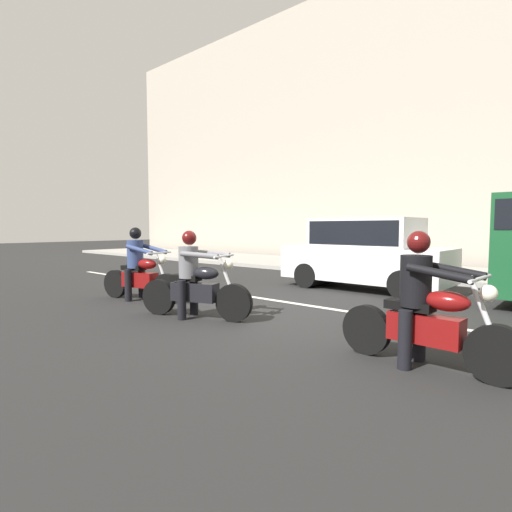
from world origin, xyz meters
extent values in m
plane|color=black|center=(0.00, 0.00, 0.00)|extent=(80.00, 80.00, 0.00)
cube|color=#99968E|center=(0.00, 8.00, 0.07)|extent=(40.00, 4.40, 0.14)
cube|color=#A89E8E|center=(0.00, 11.40, 6.16)|extent=(40.00, 1.40, 12.32)
cube|color=silver|center=(-0.20, 0.90, 0.00)|extent=(18.00, 0.14, 0.01)
cylinder|color=black|center=(-0.03, -1.07, 0.32)|extent=(0.64, 0.32, 0.64)
cylinder|color=black|center=(-1.44, -1.56, 0.32)|extent=(0.64, 0.32, 0.64)
cylinder|color=silver|center=(-0.15, -1.11, 0.71)|extent=(0.38, 0.18, 0.83)
cube|color=black|center=(-0.74, -1.31, 0.46)|extent=(0.87, 0.53, 0.32)
ellipsoid|color=black|center=(-0.53, -1.24, 0.79)|extent=(0.53, 0.38, 0.22)
cube|color=black|center=(-0.91, -1.37, 0.69)|extent=(0.57, 0.40, 0.10)
cylinder|color=silver|center=(-0.20, -1.13, 1.10)|extent=(0.27, 0.67, 0.04)
sphere|color=silver|center=(-0.13, -1.10, 0.96)|extent=(0.17, 0.17, 0.17)
cylinder|color=silver|center=(-1.07, -1.26, 0.34)|extent=(0.68, 0.30, 0.07)
cylinder|color=black|center=(-0.80, -1.55, 0.34)|extent=(0.19, 0.19, 0.67)
cylinder|color=black|center=(-0.94, -1.17, 0.34)|extent=(0.19, 0.19, 0.67)
cylinder|color=slate|center=(-0.85, -1.35, 0.97)|extent=(0.43, 0.43, 0.55)
cylinder|color=slate|center=(-0.45, -1.45, 1.11)|extent=(0.68, 0.31, 0.13)
cylinder|color=slate|center=(-0.60, -1.03, 1.11)|extent=(0.68, 0.31, 0.13)
sphere|color=tan|center=(-0.83, -1.35, 1.36)|extent=(0.20, 0.20, 0.20)
sphere|color=#510F0F|center=(-0.83, -1.35, 1.39)|extent=(0.25, 0.25, 0.25)
cylinder|color=black|center=(-2.21, -0.84, 0.31)|extent=(0.63, 0.26, 0.62)
cylinder|color=black|center=(-3.64, -1.16, 0.31)|extent=(0.63, 0.26, 0.62)
cylinder|color=silver|center=(-2.33, -0.86, 0.68)|extent=(0.37, 0.14, 0.79)
cube|color=maroon|center=(-2.93, -1.00, 0.45)|extent=(0.85, 0.45, 0.32)
ellipsoid|color=maroon|center=(-2.71, -0.95, 0.80)|extent=(0.52, 0.34, 0.22)
cube|color=black|center=(-3.10, -1.04, 0.70)|extent=(0.56, 0.35, 0.10)
cylinder|color=silver|center=(-2.39, -0.88, 1.04)|extent=(0.20, 0.69, 0.04)
sphere|color=silver|center=(-2.31, -0.86, 0.90)|extent=(0.17, 0.17, 0.17)
cylinder|color=silver|center=(-3.26, -0.91, 0.33)|extent=(0.70, 0.23, 0.07)
cylinder|color=black|center=(-3.02, -1.23, 0.34)|extent=(0.18, 0.18, 0.68)
cylinder|color=black|center=(-3.11, -0.84, 0.34)|extent=(0.18, 0.18, 0.68)
cylinder|color=navy|center=(-3.04, -1.03, 1.00)|extent=(0.41, 0.41, 0.60)
cylinder|color=navy|center=(-2.67, -1.17, 1.11)|extent=(0.69, 0.24, 0.22)
cylinder|color=navy|center=(-2.77, -0.74, 1.11)|extent=(0.69, 0.24, 0.22)
sphere|color=tan|center=(-3.02, -1.02, 1.42)|extent=(0.20, 0.20, 0.20)
sphere|color=black|center=(-3.02, -1.02, 1.45)|extent=(0.25, 0.25, 0.25)
cylinder|color=black|center=(3.82, -1.26, 0.31)|extent=(0.62, 0.15, 0.61)
cylinder|color=black|center=(2.39, -1.19, 0.31)|extent=(0.62, 0.15, 0.61)
cylinder|color=silver|center=(3.70, -1.25, 0.68)|extent=(0.37, 0.07, 0.81)
cube|color=maroon|center=(3.11, -1.23, 0.45)|extent=(0.80, 0.32, 0.32)
ellipsoid|color=maroon|center=(3.33, -1.24, 0.78)|extent=(0.49, 0.26, 0.22)
cube|color=black|center=(2.93, -1.22, 0.68)|extent=(0.53, 0.26, 0.10)
cylinder|color=silver|center=(3.64, -1.25, 1.05)|extent=(0.07, 0.70, 0.04)
sphere|color=silver|center=(3.72, -1.25, 0.91)|extent=(0.17, 0.17, 0.17)
cylinder|color=silver|center=(2.81, -1.05, 0.33)|extent=(0.70, 0.10, 0.07)
cylinder|color=black|center=(2.96, -1.42, 0.33)|extent=(0.16, 0.16, 0.66)
cylinder|color=black|center=(2.97, -1.02, 0.33)|extent=(0.16, 0.16, 0.66)
cylinder|color=black|center=(2.99, -1.22, 0.97)|extent=(0.36, 0.36, 0.58)
cylinder|color=black|center=(3.30, -1.46, 1.10)|extent=(0.67, 0.12, 0.18)
cylinder|color=black|center=(3.32, -1.02, 1.10)|extent=(0.67, 0.12, 0.18)
sphere|color=tan|center=(3.01, -1.22, 1.38)|extent=(0.20, 0.20, 0.20)
sphere|color=#510F0F|center=(3.01, -1.22, 1.41)|extent=(0.25, 0.25, 0.25)
cube|color=silver|center=(0.00, 3.65, 0.66)|extent=(4.08, 1.70, 0.84)
cube|color=silver|center=(0.00, 3.65, 1.44)|extent=(2.53, 1.56, 0.72)
cube|color=black|center=(0.00, 3.65, 1.44)|extent=(2.32, 1.59, 0.58)
cylinder|color=black|center=(1.27, 3.65, 0.32)|extent=(0.64, 1.76, 0.64)
cylinder|color=black|center=(-1.26, 3.65, 0.32)|extent=(0.64, 1.76, 0.64)
camera|label=1|loc=(4.58, -5.77, 1.57)|focal=28.08mm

